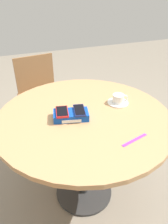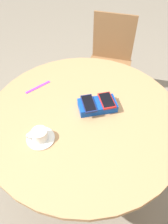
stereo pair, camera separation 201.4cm
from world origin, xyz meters
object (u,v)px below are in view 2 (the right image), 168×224
(phone_navy, at_px, (89,103))
(lanyard_strap, at_px, (38,87))
(round_table, at_px, (84,126))
(saucer, at_px, (41,138))
(chair_far_side, at_px, (109,63))
(phone_red, at_px, (107,100))
(coffee_cup, at_px, (39,135))
(phone_box, at_px, (97,105))

(phone_navy, distance_m, lanyard_strap, 0.38)
(round_table, distance_m, lanyard_strap, 0.39)
(round_table, distance_m, phone_navy, 0.17)
(saucer, bearing_deg, chair_far_side, -137.95)
(phone_navy, height_order, saucer, phone_navy)
(phone_red, height_order, lanyard_strap, phone_red)
(phone_navy, distance_m, saucer, 0.33)
(coffee_cup, height_order, lanyard_strap, coffee_cup)
(round_table, relative_size, lanyard_strap, 6.36)
(lanyard_strap, bearing_deg, saucer, 75.20)
(phone_red, distance_m, saucer, 0.43)
(phone_red, bearing_deg, lanyard_strap, -46.85)
(coffee_cup, bearing_deg, saucer, 165.16)
(round_table, height_order, phone_navy, phone_navy)
(phone_navy, bearing_deg, round_table, 29.01)
(coffee_cup, bearing_deg, chair_far_side, -138.06)
(round_table, relative_size, saucer, 7.67)
(lanyard_strap, bearing_deg, phone_red, 133.15)
(phone_box, relative_size, phone_navy, 1.59)
(round_table, relative_size, chair_far_side, 1.29)
(phone_navy, bearing_deg, chair_far_side, -128.55)
(round_table, xyz_separation_m, lanyard_strap, (0.17, -0.34, 0.11))
(phone_navy, xyz_separation_m, lanyard_strap, (0.21, -0.31, -0.05))
(coffee_cup, xyz_separation_m, lanyard_strap, (-0.11, -0.39, -0.04))
(phone_red, relative_size, saucer, 0.95)
(phone_box, distance_m, chair_far_side, 0.95)
(coffee_cup, bearing_deg, round_table, -168.05)
(phone_red, distance_m, chair_far_side, 0.95)
(chair_far_side, bearing_deg, phone_navy, 51.45)
(phone_box, relative_size, lanyard_strap, 1.33)
(phone_box, bearing_deg, saucer, 11.01)
(phone_box, relative_size, phone_red, 1.69)
(saucer, height_order, lanyard_strap, saucer)
(round_table, distance_m, coffee_cup, 0.32)
(lanyard_strap, bearing_deg, phone_navy, 123.61)
(saucer, relative_size, lanyard_strap, 0.83)
(phone_red, height_order, phone_navy, same)
(phone_box, height_order, coffee_cup, coffee_cup)
(phone_navy, distance_m, chair_far_side, 0.99)
(round_table, distance_m, phone_box, 0.16)
(phone_box, bearing_deg, chair_far_side, -125.54)
(phone_box, xyz_separation_m, lanyard_strap, (0.26, -0.32, -0.02))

